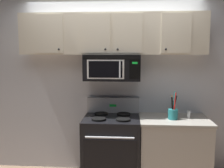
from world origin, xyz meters
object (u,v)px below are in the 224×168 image
Objects in this scene: over_range_microwave at (112,67)px; stove_range at (112,148)px; utensil_crock_teal at (173,112)px; salt_shaker at (189,114)px; spice_jar at (172,111)px.

stove_range is at bearing -89.86° from over_range_microwave.
utensil_crock_teal is at bearing -2.45° from stove_range.
over_range_microwave is 7.16× the size of salt_shaker.
salt_shaker is at bearing 1.73° from stove_range.
salt_shaker is 1.15× the size of spice_jar.
over_range_microwave is at bearing 175.32° from salt_shaker.
stove_range reaches higher than salt_shaker.
spice_jar is at bearing 82.14° from utensil_crock_teal.
utensil_crock_teal is (0.82, -0.15, -0.58)m from over_range_microwave.
over_range_microwave reaches higher than spice_jar.
over_range_microwave reaches higher than stove_range.
over_range_microwave is 1.07m from spice_jar.
stove_range is 0.97m from utensil_crock_teal.
stove_range reaches higher than spice_jar.
stove_range is 2.99× the size of utensil_crock_teal.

